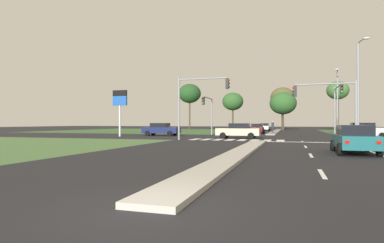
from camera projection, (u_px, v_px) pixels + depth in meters
ground_plane at (266, 138)px, 34.53m from camera, size 200.00×200.00×0.00m
grass_verge_far_left at (147, 131)px, 65.45m from camera, size 35.00×35.00×0.01m
median_island_near at (239, 153)px, 16.37m from camera, size 1.20×22.00×0.14m
median_island_far at (276, 131)px, 58.42m from camera, size 1.20×36.00×0.14m
lane_dash_near at (322, 174)px, 10.22m from camera, size 0.14×2.00×0.01m
lane_dash_second at (311, 155)px, 15.96m from camera, size 0.14×2.00×0.01m
lane_dash_third at (306, 147)px, 21.69m from camera, size 0.14×2.00×0.01m
lane_dash_fourth at (303, 142)px, 27.43m from camera, size 0.14×2.00×0.01m
stop_bar_near at (307, 142)px, 26.72m from camera, size 6.40×0.50×0.01m
crosswalk_bar_near at (195, 139)px, 31.44m from camera, size 0.70×2.80×0.01m
crosswalk_bar_second at (207, 139)px, 31.10m from camera, size 0.70×2.80×0.01m
crosswalk_bar_third at (218, 140)px, 30.77m from camera, size 0.70×2.80×0.01m
crosswalk_bar_fourth at (230, 140)px, 30.43m from camera, size 0.70×2.80×0.01m
crosswalk_bar_fifth at (242, 140)px, 30.09m from camera, size 0.70×2.80×0.01m
crosswalk_bar_sixth at (255, 140)px, 29.75m from camera, size 0.70×2.80×0.01m
crosswalk_bar_seventh at (267, 140)px, 29.41m from camera, size 0.70×2.80×0.01m
crosswalk_bar_eighth at (280, 141)px, 29.07m from camera, size 0.70×2.80×0.01m
car_maroon_near at (257, 129)px, 47.52m from camera, size 1.98×4.18×1.47m
car_silver_second at (364, 130)px, 33.47m from camera, size 4.59×1.99×1.62m
car_teal_third at (354, 139)px, 16.92m from camera, size 1.96×4.34×1.51m
car_navy_fourth at (161, 129)px, 39.99m from camera, size 4.63×1.99×1.58m
car_white_fifth at (265, 127)px, 63.88m from camera, size 1.97×4.34×1.50m
car_beige_sixth at (238, 131)px, 33.18m from camera, size 4.47×1.95×1.56m
traffic_signal_far_right at (337, 101)px, 36.60m from camera, size 0.32×5.85×5.90m
traffic_signal_near_left at (197, 96)px, 29.95m from camera, size 4.99×0.32×5.95m
traffic_signal_far_left at (208, 108)px, 41.39m from camera, size 0.32×4.67×5.05m
traffic_signal_near_right at (330, 99)px, 26.56m from camera, size 5.04×0.32×5.10m
street_lamp_second at (359, 85)px, 29.31m from camera, size 0.72×2.13×9.09m
street_lamp_third at (337, 98)px, 42.33m from camera, size 0.67×2.23×8.58m
pedestrian_at_median at (273, 126)px, 46.25m from camera, size 0.34×0.34×1.74m
fuel_price_totem at (120, 103)px, 38.05m from camera, size 1.80×0.24×5.47m
treeline_near at (190, 94)px, 70.31m from camera, size 4.92×4.92×10.09m
treeline_second at (233, 102)px, 68.75m from camera, size 4.47×4.47×8.06m
treeline_third at (283, 98)px, 69.67m from camera, size 5.14×5.14×9.28m
treeline_fourth at (283, 103)px, 67.80m from camera, size 5.57×5.57×8.10m
treeline_fifth at (338, 91)px, 63.97m from camera, size 4.27×4.27×9.87m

